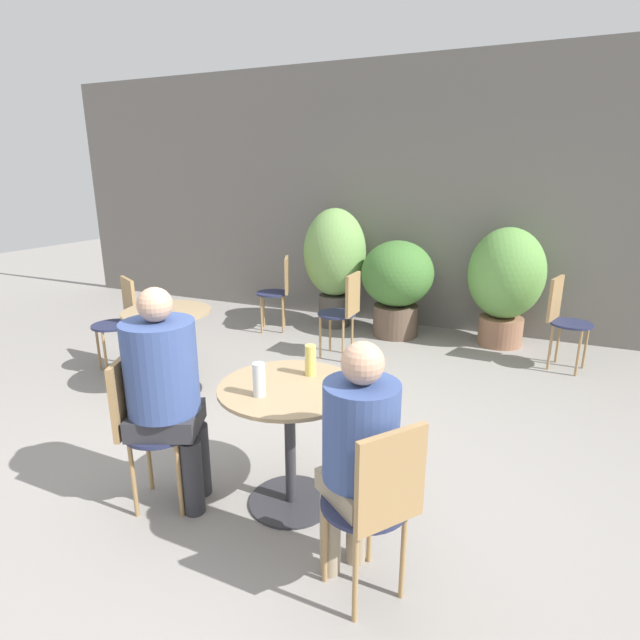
# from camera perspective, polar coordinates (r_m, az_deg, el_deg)

# --- Properties ---
(ground_plane) EXTENTS (20.00, 20.00, 0.00)m
(ground_plane) POSITION_cam_1_polar(r_m,az_deg,el_deg) (3.09, -6.75, -18.77)
(ground_plane) COLOR gray
(storefront_wall) EXTENTS (10.00, 0.06, 3.00)m
(storefront_wall) POSITION_cam_1_polar(r_m,az_deg,el_deg) (5.97, 11.28, 13.53)
(storefront_wall) COLOR slate
(storefront_wall) RESTS_ON ground_plane
(cafe_table_near) EXTENTS (0.75, 0.75, 0.71)m
(cafe_table_near) POSITION_cam_1_polar(r_m,az_deg,el_deg) (2.71, -3.48, -11.29)
(cafe_table_near) COLOR #2D2D33
(cafe_table_near) RESTS_ON ground_plane
(cafe_table_far) EXTENTS (0.71, 0.71, 0.71)m
(cafe_table_far) POSITION_cam_1_polar(r_m,az_deg,el_deg) (4.27, -16.91, -1.66)
(cafe_table_far) COLOR #2D2D33
(cafe_table_far) RESTS_ON ground_plane
(bistro_chair_0) EXTENTS (0.42, 0.40, 0.86)m
(bistro_chair_0) POSITION_cam_1_polar(r_m,az_deg,el_deg) (2.87, -19.62, -10.49)
(bistro_chair_0) COLOR #232847
(bistro_chair_0) RESTS_ON ground_plane
(bistro_chair_1) EXTENTS (0.43, 0.42, 0.86)m
(bistro_chair_1) POSITION_cam_1_polar(r_m,az_deg,el_deg) (2.14, 6.53, -19.59)
(bistro_chair_1) COLOR #232847
(bistro_chair_1) RESTS_ON ground_plane
(bistro_chair_2) EXTENTS (0.41, 0.39, 0.86)m
(bistro_chair_2) POSITION_cam_1_polar(r_m,az_deg,el_deg) (5.13, 26.00, 0.61)
(bistro_chair_2) COLOR #232847
(bistro_chair_2) RESTS_ON ground_plane
(bistro_chair_3) EXTENTS (0.41, 0.42, 0.86)m
(bistro_chair_3) POSITION_cam_1_polar(r_m,az_deg,el_deg) (4.91, -21.76, 0.48)
(bistro_chair_3) COLOR #232847
(bistro_chair_3) RESTS_ON ground_plane
(bistro_chair_4) EXTENTS (0.37, 0.37, 0.86)m
(bistro_chair_4) POSITION_cam_1_polar(r_m,az_deg,el_deg) (4.85, 2.83, 1.47)
(bistro_chair_4) COLOR #232847
(bistro_chair_4) RESTS_ON ground_plane
(bistro_chair_5) EXTENTS (0.42, 0.41, 0.86)m
(bistro_chair_5) POSITION_cam_1_polar(r_m,az_deg,el_deg) (5.75, -4.63, 3.83)
(bistro_chair_5) COLOR #232847
(bistro_chair_5) RESTS_ON ground_plane
(seated_person_0) EXTENTS (0.45, 0.44, 1.23)m
(seated_person_0) POSITION_cam_1_polar(r_m,az_deg,el_deg) (2.74, -17.25, -6.85)
(seated_person_0) COLOR #2D2D33
(seated_person_0) RESTS_ON ground_plane
(seated_person_1) EXTENTS (0.40, 0.39, 1.15)m
(seated_person_1) POSITION_cam_1_polar(r_m,az_deg,el_deg) (2.14, 4.42, -14.13)
(seated_person_1) COLOR gray
(seated_person_1) RESTS_ON ground_plane
(beer_glass_0) EXTENTS (0.06, 0.06, 0.17)m
(beer_glass_0) POSITION_cam_1_polar(r_m,az_deg,el_deg) (2.73, -1.09, -4.61)
(beer_glass_0) COLOR #DBC65B
(beer_glass_0) RESTS_ON cafe_table_near
(beer_glass_1) EXTENTS (0.06, 0.06, 0.17)m
(beer_glass_1) POSITION_cam_1_polar(r_m,az_deg,el_deg) (2.50, -6.98, -6.78)
(beer_glass_1) COLOR silver
(beer_glass_1) RESTS_ON cafe_table_near
(potted_plant_0) EXTENTS (0.73, 0.73, 1.39)m
(potted_plant_0) POSITION_cam_1_polar(r_m,az_deg,el_deg) (5.87, 1.69, 7.13)
(potted_plant_0) COLOR #47423D
(potted_plant_0) RESTS_ON ground_plane
(potted_plant_1) EXTENTS (0.79, 0.79, 1.07)m
(potted_plant_1) POSITION_cam_1_polar(r_m,az_deg,el_deg) (5.59, 8.79, 4.40)
(potted_plant_1) COLOR brown
(potted_plant_1) RESTS_ON ground_plane
(potted_plant_2) EXTENTS (0.77, 0.77, 1.25)m
(potted_plant_2) POSITION_cam_1_polar(r_m,az_deg,el_deg) (5.55, 20.46, 4.39)
(potted_plant_2) COLOR #93664C
(potted_plant_2) RESTS_ON ground_plane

